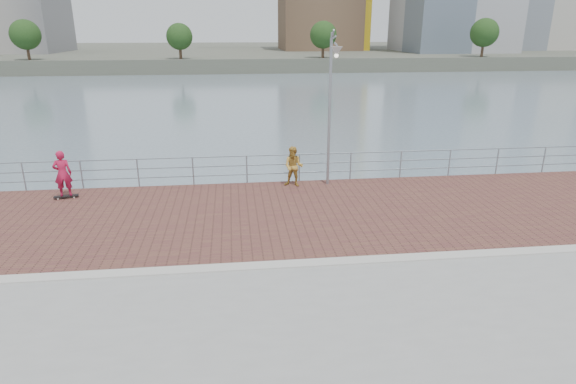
{
  "coord_description": "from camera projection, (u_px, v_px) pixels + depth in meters",
  "views": [
    {
      "loc": [
        -1.51,
        -10.96,
        5.79
      ],
      "look_at": [
        0.0,
        2.0,
        1.3
      ],
      "focal_mm": 30.0,
      "sensor_mm": 36.0,
      "label": 1
    }
  ],
  "objects": [
    {
      "name": "brick_lane",
      "position": [
        282.0,
        213.0,
        15.72
      ],
      "size": [
        40.0,
        6.8,
        0.02
      ],
      "primitive_type": "cube",
      "color": "brown",
      "rests_on": "seawall"
    },
    {
      "name": "street_lamp",
      "position": [
        332.0,
        84.0,
        17.04
      ],
      "size": [
        0.4,
        1.15,
        5.44
      ],
      "color": "gray",
      "rests_on": "brick_lane"
    },
    {
      "name": "shoreline_trees",
      "position": [
        333.0,
        35.0,
        85.06
      ],
      "size": [
        169.26,
        5.13,
        6.84
      ],
      "color": "#473323",
      "rests_on": "far_shore"
    },
    {
      "name": "skateboarder",
      "position": [
        63.0,
        174.0,
        16.8
      ],
      "size": [
        0.67,
        0.51,
        1.65
      ],
      "primitive_type": "imported",
      "rotation": [
        0.0,
        0.0,
        3.34
      ],
      "color": "#B71840",
      "rests_on": "skateboard"
    },
    {
      "name": "bystander",
      "position": [
        294.0,
        167.0,
        18.17
      ],
      "size": [
        0.9,
        0.81,
        1.53
      ],
      "primitive_type": "imported",
      "rotation": [
        0.0,
        0.0,
        -0.37
      ],
      "color": "gold",
      "rests_on": "brick_lane"
    },
    {
      "name": "water",
      "position": [
        297.0,
        331.0,
        12.99
      ],
      "size": [
        400.0,
        400.0,
        0.0
      ],
      "primitive_type": "plane",
      "color": "slate",
      "rests_on": "ground"
    },
    {
      "name": "guardrail",
      "position": [
        273.0,
        165.0,
        18.69
      ],
      "size": [
        39.06,
        0.06,
        1.13
      ],
      "color": "#8C9EA8",
      "rests_on": "brick_lane"
    },
    {
      "name": "far_shore",
      "position": [
        236.0,
        53.0,
        127.63
      ],
      "size": [
        320.0,
        95.0,
        2.5
      ],
      "primitive_type": "cube",
      "color": "#4C5142",
      "rests_on": "ground"
    },
    {
      "name": "skateboard",
      "position": [
        66.0,
        196.0,
        17.07
      ],
      "size": [
        0.85,
        0.37,
        0.09
      ],
      "rotation": [
        0.0,
        0.0,
        0.19
      ],
      "color": "black",
      "rests_on": "brick_lane"
    },
    {
      "name": "curb",
      "position": [
        297.0,
        264.0,
        12.33
      ],
      "size": [
        40.0,
        0.4,
        0.06
      ],
      "primitive_type": "cube",
      "color": "#B7B5AD",
      "rests_on": "seawall"
    }
  ]
}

